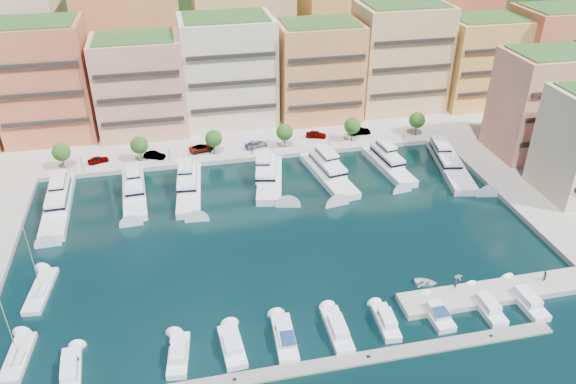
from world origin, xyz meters
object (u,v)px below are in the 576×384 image
cruiser_2 (179,355)px  cruiser_4 (285,338)px  tree_1 (139,145)px  lamppost_3 (330,136)px  tree_3 (285,132)px  yacht_3 (269,176)px  car_2 (202,148)px  cruiser_8 (486,306)px  sailboat_1 (41,291)px  lamppost_2 (251,143)px  yacht_4 (328,172)px  lamppost_0 (81,159)px  cruiser_0 (71,372)px  car_5 (360,131)px  tree_0 (61,152)px  sailboat_0 (18,359)px  cruiser_5 (337,330)px  tender_0 (426,282)px  tree_2 (214,139)px  cruiser_9 (525,300)px  car_0 (98,160)px  person_0 (456,283)px  lamppost_1 (168,151)px  tender_1 (458,276)px  cruiser_6 (386,322)px  cruiser_7 (437,314)px  yacht_5 (388,163)px  lamppost_4 (405,129)px  person_1 (544,276)px  tree_4 (352,126)px  car_3 (256,144)px  tree_5 (417,120)px  cruiser_3 (232,347)px  yacht_2 (189,186)px  yacht_6 (449,162)px  car_4 (316,134)px  car_1 (155,155)px  yacht_0 (58,202)px

cruiser_2 → cruiser_4: size_ratio=0.87×
tree_1 → lamppost_3: 42.07m
tree_3 → tree_1: bearing=180.0°
yacht_3 → car_2: yacht_3 is taller
cruiser_8 → sailboat_1: (-65.20, 17.87, -0.24)m
lamppost_2 → yacht_4: size_ratio=0.20×
lamppost_0 → cruiser_8: bearing=-41.9°
cruiser_0 → car_5: size_ratio=1.69×
tree_0 → yacht_4: (54.30, -13.83, -3.65)m
lamppost_0 → sailboat_0: size_ratio=0.32×
cruiser_5 → tender_0: bearing=23.5°
tree_2 → car_5: tree_2 is taller
tree_0 → cruiser_9: 93.17m
cruiser_4 → car_0: bearing=116.0°
tree_2 → person_0: 62.17m
lamppost_1 → sailboat_0: (-21.73, -51.64, -3.51)m
yacht_3 → tender_1: bearing=-57.8°
cruiser_6 → cruiser_7: (7.80, -0.01, 0.02)m
sailboat_0 → car_2: sailboat_0 is taller
cruiser_5 → car_5: car_5 is taller
car_5 → yacht_5: bearing=-173.3°
cruiser_4 → cruiser_5: cruiser_4 is taller
lamppost_2 → lamppost_4: same height
car_5 → sailboat_1: bearing=126.3°
yacht_3 → person_1: (35.68, -41.96, 0.69)m
yacht_3 → lamppost_1: bearing=151.6°
tree_4 → yacht_5: size_ratio=0.31×
tree_2 → person_0: bearing=-59.6°
cruiser_7 → cruiser_9: (14.36, -0.01, -0.02)m
tree_2 → yacht_4: bearing=-31.8°
cruiser_5 → person_1: (34.32, 3.09, 1.35)m
car_3 → lamppost_4: bearing=-114.8°
tree_1 → tree_5: (64.00, 0.00, 0.00)m
lamppost_3 → cruiser_3: (-29.59, -55.78, -3.28)m
cruiser_5 → tree_3: bearing=85.3°
yacht_2 → yacht_6: (55.84, -1.57, -0.00)m
tender_1 → cruiser_5: bearing=105.1°
tree_5 → cruiser_3: (-51.59, -58.08, -4.20)m
tender_0 → car_3: 55.31m
yacht_3 → car_4: size_ratio=3.99×
cruiser_6 → sailboat_1: 52.61m
tree_4 → car_1: (-45.10, 0.54, -2.98)m
tender_1 → car_1: bearing=39.0°
cruiser_4 → sailboat_0: 35.69m
car_0 → yacht_0: bearing=142.4°
yacht_2 → cruiser_3: yacht_2 is taller
cruiser_0 → lamppost_0: bearing=93.6°
cruiser_3 → car_5: 72.38m
lamppost_4 → yacht_2: bearing=-167.4°
cruiser_8 → tree_3: bearing=107.5°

